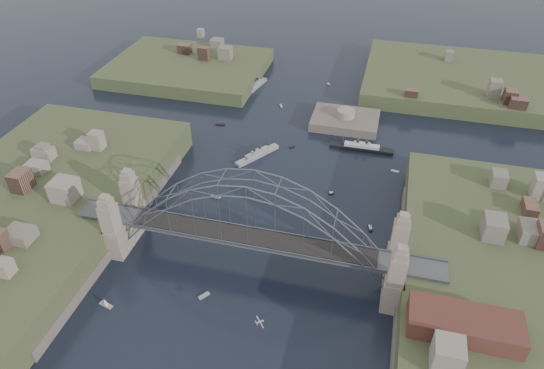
{
  "coord_description": "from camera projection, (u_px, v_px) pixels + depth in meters",
  "views": [
    {
      "loc": [
        24.26,
        -76.16,
        82.77
      ],
      "look_at": [
        0.0,
        18.0,
        10.0
      ],
      "focal_mm": 32.35,
      "sensor_mm": 36.0,
      "label": 1
    }
  ],
  "objects": [
    {
      "name": "small_boat_h",
      "position": [
        281.0,
        106.0,
        175.48
      ],
      "size": [
        1.66,
        2.02,
        1.43
      ],
      "color": "silver",
      "rests_on": "ground"
    },
    {
      "name": "small_boat_f",
      "position": [
        292.0,
        147.0,
        153.58
      ],
      "size": [
        1.74,
        1.63,
        0.45
      ],
      "color": "silver",
      "rests_on": "ground"
    },
    {
      "name": "fort_island",
      "position": [
        345.0,
        125.0,
        165.57
      ],
      "size": [
        22.0,
        16.0,
        9.4
      ],
      "color": "#5C5248",
      "rests_on": "ground"
    },
    {
      "name": "ocean_liner",
      "position": [
        362.0,
        148.0,
        152.26
      ],
      "size": [
        19.65,
        2.88,
        4.82
      ],
      "color": "black",
      "rests_on": "ground"
    },
    {
      "name": "aeroplane",
      "position": [
        259.0,
        322.0,
        90.22
      ],
      "size": [
        2.1,
        2.44,
        0.43
      ],
      "color": "#A3A5AA"
    },
    {
      "name": "small_boat_l",
      "position": [
        126.0,
        175.0,
        141.14
      ],
      "size": [
        1.75,
        2.87,
        1.43
      ],
      "color": "silver",
      "rests_on": "ground"
    },
    {
      "name": "headland_ne",
      "position": [
        457.0,
        85.0,
        188.34
      ],
      "size": [
        70.0,
        55.0,
        9.5
      ],
      "primitive_type": "cube",
      "color": "#404A29",
      "rests_on": "ground"
    },
    {
      "name": "small_boat_d",
      "position": [
        395.0,
        171.0,
        143.01
      ],
      "size": [
        2.46,
        1.21,
        0.45
      ],
      "color": "silver",
      "rests_on": "ground"
    },
    {
      "name": "naval_cruiser_near",
      "position": [
        257.0,
        155.0,
        149.08
      ],
      "size": [
        10.53,
        14.61,
        4.81
      ],
      "color": "#979B9F",
      "rests_on": "ground"
    },
    {
      "name": "shore_east",
      "position": [
        519.0,
        308.0,
        100.86
      ],
      "size": [
        50.5,
        90.0,
        12.0
      ],
      "color": "#404A29",
      "rests_on": "ground"
    },
    {
      "name": "small_boat_j",
      "position": [
        105.0,
        303.0,
        103.35
      ],
      "size": [
        3.27,
        1.76,
        2.38
      ],
      "color": "silver",
      "rests_on": "ground"
    },
    {
      "name": "bridge",
      "position": [
        251.0,
        224.0,
        106.1
      ],
      "size": [
        84.0,
        13.8,
        24.6
      ],
      "color": "#4E4D50",
      "rests_on": "ground"
    },
    {
      "name": "wharf_shed",
      "position": [
        465.0,
        324.0,
        87.85
      ],
      "size": [
        20.0,
        8.0,
        4.0
      ],
      "primitive_type": "cube",
      "color": "#592D26",
      "rests_on": "shore_east"
    },
    {
      "name": "ground",
      "position": [
        253.0,
        264.0,
        113.49
      ],
      "size": [
        500.0,
        500.0,
        0.0
      ],
      "primitive_type": "plane",
      "color": "black",
      "rests_on": "ground"
    },
    {
      "name": "shore_west",
      "position": [
        35.0,
        217.0,
        123.75
      ],
      "size": [
        50.5,
        90.0,
        12.0
      ],
      "color": "#404A29",
      "rests_on": "ground"
    },
    {
      "name": "small_boat_c",
      "position": [
        204.0,
        296.0,
        105.73
      ],
      "size": [
        2.2,
        2.58,
        0.45
      ],
      "color": "silver",
      "rests_on": "ground"
    },
    {
      "name": "small_boat_i",
      "position": [
        370.0,
        228.0,
        123.05
      ],
      "size": [
        1.49,
        2.61,
        1.43
      ],
      "color": "silver",
      "rests_on": "ground"
    },
    {
      "name": "headland_nw",
      "position": [
        188.0,
        73.0,
        197.83
      ],
      "size": [
        60.0,
        45.0,
        9.0
      ],
      "primitive_type": "cube",
      "color": "#404A29",
      "rests_on": "ground"
    },
    {
      "name": "small_boat_a",
      "position": [
        216.0,
        197.0,
        133.37
      ],
      "size": [
        2.9,
        1.24,
        0.45
      ],
      "color": "silver",
      "rests_on": "ground"
    },
    {
      "name": "small_boat_k",
      "position": [
        329.0,
        84.0,
        189.99
      ],
      "size": [
        1.47,
        1.7,
        0.45
      ],
      "color": "silver",
      "rests_on": "ground"
    },
    {
      "name": "naval_cruiser_far",
      "position": [
        256.0,
        86.0,
        187.68
      ],
      "size": [
        5.0,
        14.28,
        4.79
      ],
      "color": "#979B9F",
      "rests_on": "ground"
    },
    {
      "name": "small_boat_b",
      "position": [
        331.0,
        193.0,
        134.48
      ],
      "size": [
        1.64,
        1.05,
        1.43
      ],
      "color": "silver",
      "rests_on": "ground"
    },
    {
      "name": "small_boat_e",
      "position": [
        220.0,
        125.0,
        164.91
      ],
      "size": [
        3.07,
        1.32,
        0.45
      ],
      "color": "silver",
      "rests_on": "ground"
    }
  ]
}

